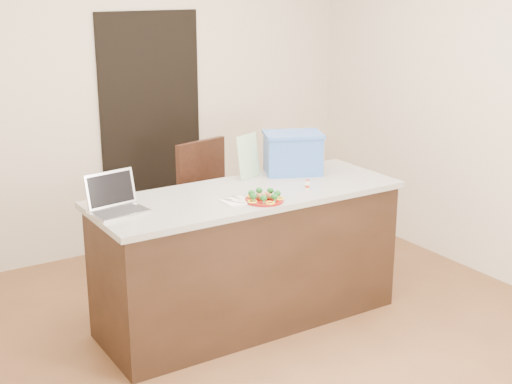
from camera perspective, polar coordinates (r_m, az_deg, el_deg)
ground at (r=4.80m, az=0.96°, el=-11.27°), size 4.00×4.00×0.00m
room_shell at (r=4.28m, az=1.06°, el=8.23°), size 4.00×4.00×4.00m
doorway at (r=6.16m, az=-8.35°, el=4.84°), size 0.90×0.02×2.00m
island at (r=4.80m, az=-0.66°, el=-5.20°), size 2.06×0.76×0.92m
plate at (r=4.44m, az=0.67°, el=-0.63°), size 0.24×0.24×0.02m
meatballs at (r=4.43m, az=0.64°, el=-0.33°), size 0.09×0.09×0.04m
broccoli at (r=4.42m, az=0.67°, el=-0.16°), size 0.20×0.21×0.04m
pepper_rings at (r=4.43m, az=0.67°, el=-0.53°), size 0.24×0.24×0.01m
napkin at (r=4.43m, az=-1.57°, el=-0.76°), size 0.16×0.16×0.01m
fork at (r=4.42m, az=-1.85°, el=-0.69°), size 0.07×0.15×0.00m
knife at (r=4.43m, az=-1.14°, el=-0.66°), size 0.03×0.17×0.01m
yogurt_bottle at (r=4.70m, az=4.13°, el=0.54°), size 0.03×0.03×0.06m
laptop at (r=4.32m, az=-11.23°, el=-0.70°), size 0.35×0.30×0.23m
leaflet at (r=4.93m, az=-0.62°, el=2.88°), size 0.22×0.12×0.30m
blue_box at (r=5.05m, az=2.96°, el=3.15°), size 0.49×0.43×0.29m
chair at (r=5.50m, az=-3.81°, el=-0.76°), size 0.57×0.58×1.06m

